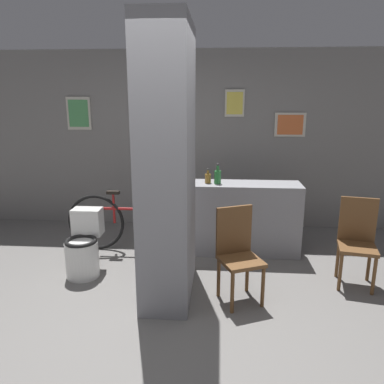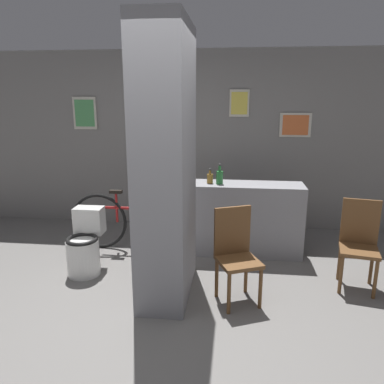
{
  "view_description": "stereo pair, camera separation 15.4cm",
  "coord_description": "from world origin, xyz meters",
  "px_view_note": "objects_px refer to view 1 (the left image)",
  "views": [
    {
      "loc": [
        0.5,
        -2.94,
        1.94
      ],
      "look_at": [
        0.21,
        0.93,
        0.95
      ],
      "focal_mm": 35.0,
      "sensor_mm": 36.0,
      "label": 1
    },
    {
      "loc": [
        0.65,
        -2.93,
        1.94
      ],
      "look_at": [
        0.21,
        0.93,
        0.95
      ],
      "focal_mm": 35.0,
      "sensor_mm": 36.0,
      "label": 2
    }
  ],
  "objects_px": {
    "chair_near_pillar": "(238,251)",
    "chair_by_doorway": "(357,239)",
    "toilet": "(84,248)",
    "bicycle": "(133,222)",
    "bottle_tall": "(218,176)"
  },
  "relations": [
    {
      "from": "chair_by_doorway",
      "to": "bicycle",
      "type": "bearing_deg",
      "value": 177.08
    },
    {
      "from": "chair_by_doorway",
      "to": "toilet",
      "type": "bearing_deg",
      "value": -167.64
    },
    {
      "from": "chair_near_pillar",
      "to": "chair_by_doorway",
      "type": "relative_size",
      "value": 1.0
    },
    {
      "from": "bottle_tall",
      "to": "bicycle",
      "type": "bearing_deg",
      "value": -178.23
    },
    {
      "from": "bicycle",
      "to": "bottle_tall",
      "type": "relative_size",
      "value": 6.73
    },
    {
      "from": "chair_near_pillar",
      "to": "chair_by_doorway",
      "type": "xyz_separation_m",
      "value": [
        1.26,
        0.42,
        0.0
      ]
    },
    {
      "from": "toilet",
      "to": "chair_near_pillar",
      "type": "height_order",
      "value": "chair_near_pillar"
    },
    {
      "from": "chair_near_pillar",
      "to": "bicycle",
      "type": "xyz_separation_m",
      "value": [
        -1.28,
        1.09,
        -0.11
      ]
    },
    {
      "from": "chair_by_doorway",
      "to": "bottle_tall",
      "type": "height_order",
      "value": "bottle_tall"
    },
    {
      "from": "toilet",
      "to": "bicycle",
      "type": "xyz_separation_m",
      "value": [
        0.41,
        0.7,
        0.07
      ]
    },
    {
      "from": "chair_near_pillar",
      "to": "chair_by_doorway",
      "type": "bearing_deg",
      "value": -5.33
    },
    {
      "from": "bicycle",
      "to": "toilet",
      "type": "bearing_deg",
      "value": -120.32
    },
    {
      "from": "toilet",
      "to": "bicycle",
      "type": "relative_size",
      "value": 0.42
    },
    {
      "from": "bicycle",
      "to": "bottle_tall",
      "type": "distance_m",
      "value": 1.23
    },
    {
      "from": "bicycle",
      "to": "chair_by_doorway",
      "type": "bearing_deg",
      "value": -14.84
    }
  ]
}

